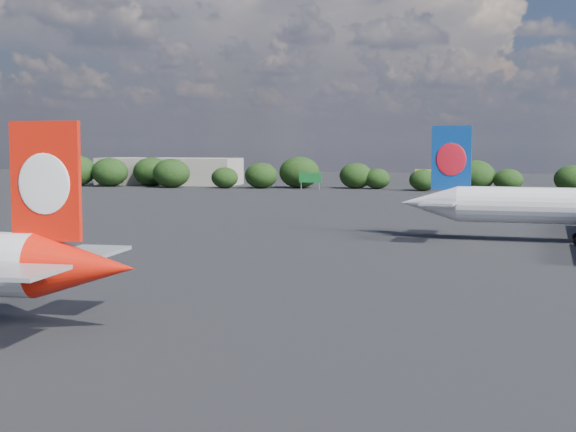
# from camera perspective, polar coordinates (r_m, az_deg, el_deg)

# --- Properties ---
(ground) EXTENTS (500.00, 500.00, 0.00)m
(ground) POSITION_cam_1_polar(r_m,az_deg,el_deg) (99.41, -2.38, -1.97)
(ground) COLOR black
(ground) RESTS_ON ground
(terminal_building) EXTENTS (42.00, 16.00, 8.00)m
(terminal_building) POSITION_cam_1_polar(r_m,az_deg,el_deg) (245.01, -8.43, 3.16)
(terminal_building) COLOR gray
(terminal_building) RESTS_ON ground
(highway_sign) EXTENTS (6.00, 0.30, 4.50)m
(highway_sign) POSITION_cam_1_polar(r_m,az_deg,el_deg) (215.79, 1.59, 2.72)
(highway_sign) COLOR #136227
(highway_sign) RESTS_ON ground
(billboard_yellow) EXTENTS (5.00, 0.30, 5.50)m
(billboard_yellow) POSITION_cam_1_polar(r_m,az_deg,el_deg) (217.46, 9.68, 2.86)
(billboard_yellow) COLOR yellow
(billboard_yellow) RESTS_ON ground
(horizon_treeline) EXTENTS (206.46, 16.29, 9.23)m
(horizon_treeline) POSITION_cam_1_polar(r_m,az_deg,el_deg) (215.05, 8.15, 2.90)
(horizon_treeline) COLOR black
(horizon_treeline) RESTS_ON ground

